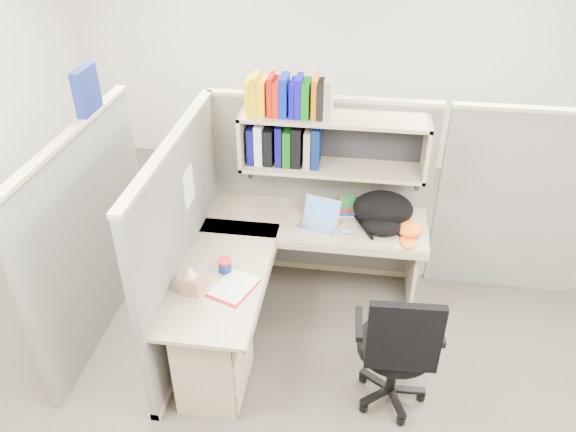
% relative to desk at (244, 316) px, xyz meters
% --- Properties ---
extents(ground, '(6.00, 6.00, 0.00)m').
position_rel_desk_xyz_m(ground, '(0.41, 0.29, -0.44)').
color(ground, '#3B342D').
rests_on(ground, ground).
extents(room_shell, '(6.00, 6.00, 6.00)m').
position_rel_desk_xyz_m(room_shell, '(0.41, 0.29, 1.18)').
color(room_shell, '#BCB5AA').
rests_on(room_shell, ground).
extents(cubicle, '(3.79, 1.84, 1.95)m').
position_rel_desk_xyz_m(cubicle, '(0.04, 0.74, 0.47)').
color(cubicle, '#5C5C57').
rests_on(cubicle, ground).
extents(desk, '(1.74, 1.75, 0.73)m').
position_rel_desk_xyz_m(desk, '(0.00, 0.00, 0.00)').
color(desk, gray).
rests_on(desk, ground).
extents(laptop, '(0.36, 0.36, 0.21)m').
position_rel_desk_xyz_m(laptop, '(0.43, 0.76, 0.39)').
color(laptop, silver).
rests_on(laptop, desk).
extents(backpack, '(0.51, 0.42, 0.27)m').
position_rel_desk_xyz_m(backpack, '(0.92, 0.81, 0.43)').
color(backpack, black).
rests_on(backpack, desk).
extents(orange_cap, '(0.21, 0.24, 0.10)m').
position_rel_desk_xyz_m(orange_cap, '(1.13, 0.75, 0.34)').
color(orange_cap, orange).
rests_on(orange_cap, desk).
extents(snack_canister, '(0.10, 0.10, 0.10)m').
position_rel_desk_xyz_m(snack_canister, '(-0.15, 0.12, 0.34)').
color(snack_canister, '#0D214F').
rests_on(snack_canister, desk).
extents(tissue_box, '(0.14, 0.14, 0.20)m').
position_rel_desk_xyz_m(tissue_box, '(-0.31, -0.12, 0.39)').
color(tissue_box, '#A7785E').
rests_on(tissue_box, desk).
extents(mouse, '(0.10, 0.07, 0.03)m').
position_rel_desk_xyz_m(mouse, '(0.65, 0.70, 0.31)').
color(mouse, '#8095B6').
rests_on(mouse, desk).
extents(paper_cup, '(0.08, 0.08, 0.10)m').
position_rel_desk_xyz_m(paper_cup, '(0.34, 1.03, 0.34)').
color(paper_cup, silver).
rests_on(paper_cup, desk).
extents(book_stack, '(0.19, 0.23, 0.10)m').
position_rel_desk_xyz_m(book_stack, '(0.65, 1.01, 0.34)').
color(book_stack, gray).
rests_on(book_stack, desk).
extents(loose_paper, '(0.32, 0.37, 0.00)m').
position_rel_desk_xyz_m(loose_paper, '(-0.05, -0.03, 0.29)').
color(loose_paper, silver).
rests_on(loose_paper, desk).
extents(task_chair, '(0.56, 0.52, 1.05)m').
position_rel_desk_xyz_m(task_chair, '(1.05, -0.24, -0.07)').
color(task_chair, black).
rests_on(task_chair, ground).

